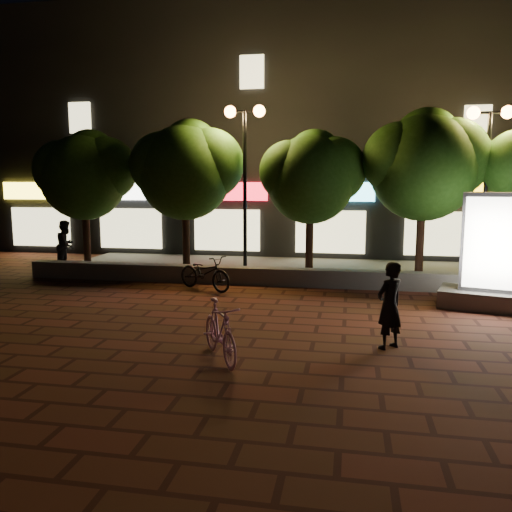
% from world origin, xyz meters
% --- Properties ---
extents(ground, '(80.00, 80.00, 0.00)m').
position_xyz_m(ground, '(0.00, 0.00, 0.00)').
color(ground, '#56241B').
rests_on(ground, ground).
extents(retaining_wall, '(16.00, 0.45, 0.50)m').
position_xyz_m(retaining_wall, '(0.00, 4.00, 0.25)').
color(retaining_wall, '#63615C').
rests_on(retaining_wall, ground).
extents(sidewalk, '(16.00, 5.00, 0.08)m').
position_xyz_m(sidewalk, '(0.00, 6.50, 0.04)').
color(sidewalk, '#63615C').
rests_on(sidewalk, ground).
extents(building_block, '(28.00, 8.12, 11.30)m').
position_xyz_m(building_block, '(-0.01, 12.99, 5.00)').
color(building_block, black).
rests_on(building_block, ground).
extents(tree_far_left, '(3.36, 2.80, 4.63)m').
position_xyz_m(tree_far_left, '(-6.95, 5.46, 3.29)').
color(tree_far_left, '#321B13').
rests_on(tree_far_left, sidewalk).
extents(tree_left, '(3.60, 3.00, 4.89)m').
position_xyz_m(tree_left, '(-3.45, 5.46, 3.44)').
color(tree_left, '#321B13').
rests_on(tree_left, sidewalk).
extents(tree_mid, '(3.24, 2.70, 4.50)m').
position_xyz_m(tree_mid, '(0.55, 5.46, 3.22)').
color(tree_mid, '#321B13').
rests_on(tree_mid, sidewalk).
extents(tree_right, '(3.72, 3.10, 5.07)m').
position_xyz_m(tree_right, '(3.86, 5.46, 3.57)').
color(tree_right, '#321B13').
rests_on(tree_right, sidewalk).
extents(street_lamp_left, '(1.26, 0.36, 5.18)m').
position_xyz_m(street_lamp_left, '(-1.50, 5.20, 4.03)').
color(street_lamp_left, black).
rests_on(street_lamp_left, sidewalk).
extents(street_lamp_right, '(1.26, 0.36, 4.98)m').
position_xyz_m(street_lamp_right, '(5.50, 5.20, 3.89)').
color(street_lamp_right, black).
rests_on(street_lamp_right, sidewalk).
extents(ad_kiosk, '(2.77, 1.90, 2.73)m').
position_xyz_m(ad_kiosk, '(5.17, 2.20, 1.10)').
color(ad_kiosk, '#63615C').
rests_on(ad_kiosk, ground).
extents(scooter_pink, '(1.28, 1.67, 1.00)m').
position_xyz_m(scooter_pink, '(-0.36, -2.39, 0.50)').
color(scooter_pink, '#D68AC1').
rests_on(scooter_pink, ground).
extents(rider, '(0.67, 0.67, 1.57)m').
position_xyz_m(rider, '(2.46, -1.24, 0.79)').
color(rider, black).
rests_on(rider, ground).
extents(scooter_parked, '(1.94, 1.44, 0.97)m').
position_xyz_m(scooter_parked, '(-2.18, 3.00, 0.49)').
color(scooter_parked, black).
rests_on(scooter_parked, ground).
extents(pedestrian, '(0.67, 0.84, 1.64)m').
position_xyz_m(pedestrian, '(-7.50, 4.96, 0.90)').
color(pedestrian, black).
rests_on(pedestrian, sidewalk).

